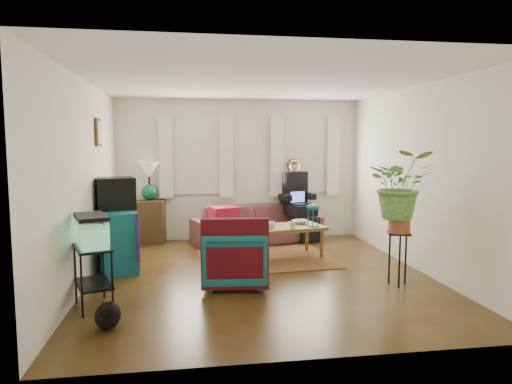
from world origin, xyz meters
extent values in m
cube|color=#4F2B14|center=(0.00, 0.00, 0.00)|extent=(4.50, 5.00, 0.01)
cube|color=white|center=(0.00, 0.00, 2.60)|extent=(4.50, 5.00, 0.01)
cube|color=silver|center=(0.00, 2.50, 1.30)|extent=(4.50, 0.01, 2.60)
cube|color=silver|center=(0.00, -2.50, 1.30)|extent=(4.50, 0.01, 2.60)
cube|color=silver|center=(-2.25, 0.00, 1.30)|extent=(0.01, 5.00, 2.60)
cube|color=silver|center=(2.25, 0.00, 1.30)|extent=(0.01, 5.00, 2.60)
cube|color=white|center=(-0.80, 2.48, 1.55)|extent=(1.08, 0.04, 1.38)
cube|color=white|center=(1.25, 2.48, 1.55)|extent=(1.08, 0.04, 1.38)
cube|color=white|center=(-0.80, 2.40, 1.55)|extent=(1.36, 0.06, 1.50)
cube|color=white|center=(1.25, 2.40, 1.55)|extent=(1.36, 0.06, 1.50)
cube|color=#3D2616|center=(-2.21, 0.85, 1.95)|extent=(0.04, 0.32, 0.40)
cube|color=brown|center=(0.22, 0.82, 0.01)|extent=(2.13, 1.76, 0.01)
imported|color=brown|center=(0.28, 2.05, 0.45)|extent=(2.47, 1.58, 0.90)
cube|color=#3C2016|center=(-1.65, 2.38, 0.39)|extent=(0.57, 0.57, 0.77)
cube|color=#105461|center=(-1.99, 0.61, 0.43)|extent=(0.72, 1.04, 0.85)
cube|color=black|center=(-2.00, 0.70, 1.08)|extent=(0.63, 0.60, 0.46)
cube|color=black|center=(-2.00, -0.97, 0.34)|extent=(0.52, 0.69, 0.68)
cube|color=#7FD899|center=(-2.00, -0.97, 0.86)|extent=(0.47, 0.62, 0.36)
ellipsoid|color=black|center=(-1.75, -1.58, 0.16)|extent=(0.30, 0.41, 0.32)
imported|color=#105961|center=(-0.39, -0.37, 0.40)|extent=(0.86, 0.81, 0.80)
cube|color=#9E0A0A|center=(-0.42, -0.68, 0.57)|extent=(0.82, 0.27, 0.66)
cube|color=brown|center=(0.52, 0.88, 0.25)|extent=(1.33, 0.90, 0.51)
imported|color=white|center=(0.27, 0.72, 0.56)|extent=(0.16, 0.16, 0.11)
imported|color=beige|center=(0.61, 0.70, 0.56)|extent=(0.13, 0.13, 0.10)
imported|color=white|center=(0.82, 1.06, 0.53)|extent=(0.28, 0.28, 0.06)
cylinder|color=#B21414|center=(0.16, 0.98, 0.53)|extent=(0.45, 0.45, 0.04)
cube|color=black|center=(1.64, -0.72, 0.34)|extent=(0.36, 0.36, 0.68)
imported|color=#599947|center=(1.64, -0.72, 1.15)|extent=(0.94, 0.87, 0.86)
camera|label=1|loc=(-0.97, -6.01, 1.78)|focal=32.00mm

